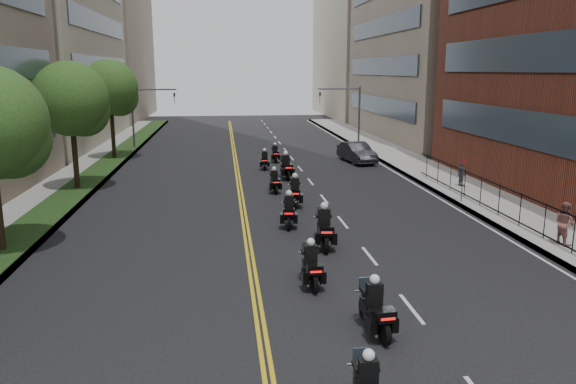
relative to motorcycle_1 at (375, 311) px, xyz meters
name	(u,v)px	position (x,y,z in m)	size (l,w,h in m)	color
sidewalk_right	(440,178)	(10.34, 21.43, -0.58)	(4.00, 90.00, 0.15)	gray
sidewalk_left	(69,186)	(-13.66, 21.43, -0.58)	(4.00, 90.00, 0.15)	gray
grass_strip	(82,184)	(-12.86, 21.43, -0.49)	(2.00, 90.00, 0.04)	#173212
building_right_far	(375,31)	(19.84, 74.43, 12.34)	(15.00, 28.00, 26.00)	#B0A98E
building_left_far	(86,29)	(-23.66, 74.43, 12.34)	(16.00, 28.00, 26.00)	#7E6E5C
iron_fence	(532,215)	(9.34, 8.43, 0.25)	(0.05, 28.00, 1.50)	black
street_trees	(46,111)	(-12.71, 15.03, 4.48)	(4.40, 38.40, 7.98)	#322216
traffic_signal_right	(349,107)	(7.88, 38.43, 3.04)	(4.09, 0.20, 5.60)	#3F3F44
traffic_signal_left	(143,109)	(-11.20, 38.43, 3.04)	(4.09, 0.20, 5.60)	#3F3F44
motorcycle_1	(375,311)	(0.00, 0.00, 0.00)	(0.61, 2.25, 1.66)	black
motorcycle_2	(311,267)	(-1.21, 3.67, -0.01)	(0.51, 2.20, 1.62)	black
motorcycle_3	(324,230)	(-0.03, 7.73, 0.08)	(0.68, 2.54, 1.87)	black
motorcycle_4	(289,212)	(-1.09, 11.07, 0.01)	(0.68, 2.28, 1.69)	black
motorcycle_5	(295,193)	(-0.31, 14.97, 0.04)	(0.71, 2.39, 1.77)	black
motorcycle_6	(274,182)	(-1.08, 18.53, -0.05)	(0.49, 2.06, 1.52)	black
motorcycle_7	(286,168)	(0.07, 22.59, 0.08)	(0.63, 2.52, 1.86)	black
motorcycle_8	(265,161)	(-1.07, 26.55, -0.06)	(0.55, 2.06, 1.52)	black
motorcycle_9	(275,154)	(0.01, 29.72, -0.05)	(0.47, 2.06, 1.52)	black
parked_sedan	(357,152)	(6.36, 28.80, 0.13)	(1.66, 4.76, 1.57)	black
pedestrian_b	(565,223)	(9.68, 6.59, 0.38)	(0.86, 0.67, 1.77)	#875249
pedestrian_c	(461,174)	(10.39, 18.32, 0.24)	(0.88, 0.37, 1.50)	#45464E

